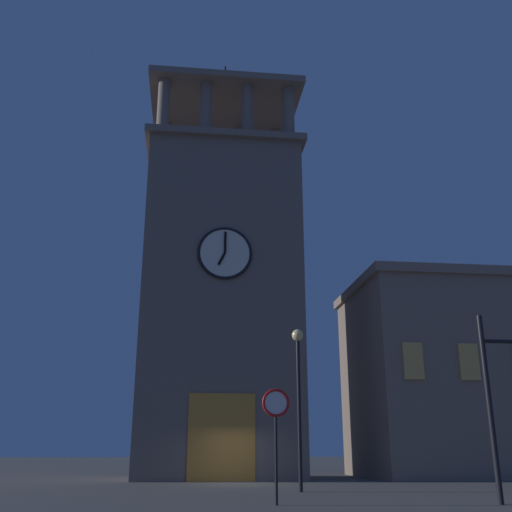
# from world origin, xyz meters

# --- Properties ---
(ground_plane) EXTENTS (200.00, 200.00, 0.00)m
(ground_plane) POSITION_xyz_m (0.00, 0.00, 0.00)
(ground_plane) COLOR #56544F
(clocktower) EXTENTS (9.01, 6.68, 24.74)m
(clocktower) POSITION_xyz_m (0.53, -5.13, 9.65)
(clocktower) COLOR #75665B
(clocktower) RESTS_ON ground_plane
(street_lamp) EXTENTS (0.44, 0.44, 5.75)m
(street_lamp) POSITION_xyz_m (-1.83, 5.26, 3.95)
(street_lamp) COLOR black
(street_lamp) RESTS_ON ground_plane
(no_horn_sign) EXTENTS (0.78, 0.14, 3.05)m
(no_horn_sign) POSITION_xyz_m (-0.22, 10.34, 2.40)
(no_horn_sign) COLOR black
(no_horn_sign) RESTS_ON ground_plane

